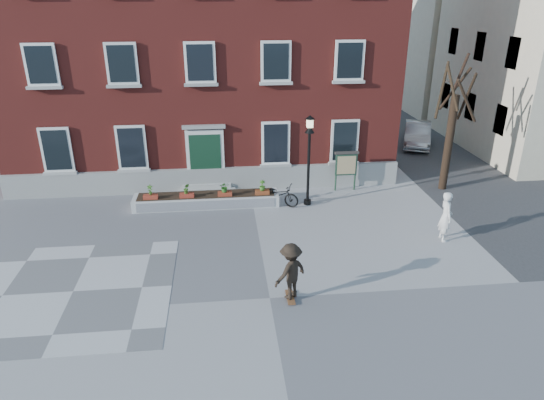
{
  "coord_description": "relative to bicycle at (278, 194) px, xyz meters",
  "views": [
    {
      "loc": [
        -1.26,
        -12.2,
        8.47
      ],
      "look_at": [
        0.5,
        4.0,
        1.5
      ],
      "focal_mm": 32.0,
      "sensor_mm": 36.0,
      "label": 1
    }
  ],
  "objects": [
    {
      "name": "brick_building",
      "position": [
        -3.08,
        7.06,
        5.81
      ],
      "size": [
        18.4,
        10.85,
        12.6
      ],
      "color": "maroon",
      "rests_on": "ground"
    },
    {
      "name": "side_street",
      "position": [
        16.91,
        12.86,
        6.53
      ],
      "size": [
        15.2,
        36.0,
        14.5
      ],
      "color": "#3D3D3F",
      "rests_on": "ground"
    },
    {
      "name": "checker_patch",
      "position": [
        -7.08,
        -5.92,
        -0.49
      ],
      "size": [
        6.0,
        6.0,
        0.01
      ],
      "primitive_type": "cube",
      "color": "slate",
      "rests_on": "ground"
    },
    {
      "name": "planter_assembly",
      "position": [
        -3.07,
        0.26,
        -0.19
      ],
      "size": [
        6.2,
        1.12,
        1.15
      ],
      "color": "silver",
      "rests_on": "ground"
    },
    {
      "name": "bare_tree",
      "position": [
        7.92,
        1.09,
        2.3
      ],
      "size": [
        1.83,
        1.83,
        6.16
      ],
      "color": "black",
      "rests_on": "ground"
    },
    {
      "name": "lamp_post",
      "position": [
        1.28,
        -0.05,
        2.05
      ],
      "size": [
        0.4,
        0.4,
        3.93
      ],
      "color": "black",
      "rests_on": "ground"
    },
    {
      "name": "bystander",
      "position": [
        5.72,
        -3.84,
        0.46
      ],
      "size": [
        0.5,
        0.72,
        1.9
      ],
      "primitive_type": "imported",
      "rotation": [
        0.0,
        0.0,
        1.5
      ],
      "color": "silver",
      "rests_on": "ground"
    },
    {
      "name": "skateboarder",
      "position": [
        -0.48,
        -7.02,
        0.47
      ],
      "size": [
        1.32,
        1.2,
        1.85
      ],
      "color": "brown",
      "rests_on": "ground"
    },
    {
      "name": "ground",
      "position": [
        -1.08,
        -6.92,
        -0.49
      ],
      "size": [
        100.0,
        100.0,
        0.0
      ],
      "primitive_type": "plane",
      "color": "gray",
      "rests_on": "ground"
    },
    {
      "name": "parked_car",
      "position": [
        9.37,
        8.0,
        0.2
      ],
      "size": [
        2.93,
        4.46,
        1.39
      ],
      "primitive_type": "imported",
      "rotation": [
        0.0,
        0.0,
        -0.38
      ],
      "color": "#B4B6B9",
      "rests_on": "ground"
    },
    {
      "name": "bicycle",
      "position": [
        0.0,
        0.0,
        0.0
      ],
      "size": [
        1.95,
        1.48,
        0.98
      ],
      "primitive_type": "imported",
      "rotation": [
        0.0,
        0.0,
        1.06
      ],
      "color": "black",
      "rests_on": "ground"
    },
    {
      "name": "notice_board",
      "position": [
        3.3,
        1.38,
        0.77
      ],
      "size": [
        1.1,
        0.16,
        1.87
      ],
      "color": "#1B3625",
      "rests_on": "ground"
    }
  ]
}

